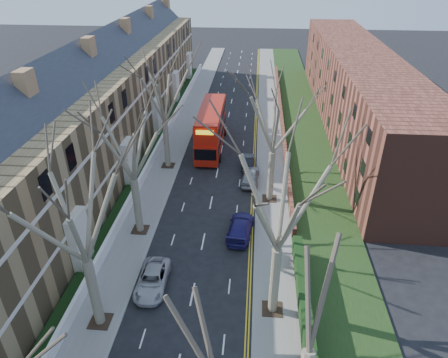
# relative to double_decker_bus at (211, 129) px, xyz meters

# --- Properties ---
(pavement_left) EXTENTS (3.00, 102.00, 0.12)m
(pavement_left) POSITION_rel_double_decker_bus_xyz_m (-4.65, 5.47, -2.40)
(pavement_left) COLOR slate
(pavement_left) RESTS_ON ground
(pavement_right) EXTENTS (3.00, 102.00, 0.12)m
(pavement_right) POSITION_rel_double_decker_bus_xyz_m (7.35, 5.47, -2.40)
(pavement_right) COLOR slate
(pavement_right) RESTS_ON ground
(terrace_left) EXTENTS (9.70, 78.00, 13.60)m
(terrace_left) POSITION_rel_double_decker_bus_xyz_m (-12.29, -2.53, 3.07)
(terrace_left) COLOR olive
(terrace_left) RESTS_ON ground
(flats_right) EXTENTS (13.97, 54.00, 10.00)m
(flats_right) POSITION_rel_double_decker_bus_xyz_m (18.82, 9.47, 2.53)
(flats_right) COLOR brown
(flats_right) RESTS_ON ground
(front_wall_left) EXTENTS (0.30, 78.00, 1.00)m
(front_wall_left) POSITION_rel_double_decker_bus_xyz_m (-6.30, -2.53, -1.84)
(front_wall_left) COLOR white
(front_wall_left) RESTS_ON ground
(grass_verge_right) EXTENTS (6.00, 102.00, 0.06)m
(grass_verge_right) POSITION_rel_double_decker_bus_xyz_m (11.85, 5.47, -2.31)
(grass_verge_right) COLOR #183312
(grass_verge_right) RESTS_ON ground
(tree_left_mid) EXTENTS (10.50, 10.50, 14.71)m
(tree_left_mid) POSITION_rel_double_decker_bus_xyz_m (-4.35, -27.53, 7.10)
(tree_left_mid) COLOR #6A5E4C
(tree_left_mid) RESTS_ON ground
(tree_left_far) EXTENTS (10.15, 10.15, 14.22)m
(tree_left_far) POSITION_rel_double_decker_bus_xyz_m (-4.35, -17.53, 6.78)
(tree_left_far) COLOR #6A5E4C
(tree_left_far) RESTS_ON ground
(tree_left_dist) EXTENTS (10.50, 10.50, 14.71)m
(tree_left_dist) POSITION_rel_double_decker_bus_xyz_m (-4.35, -5.53, 7.10)
(tree_left_dist) COLOR #6A5E4C
(tree_left_dist) RESTS_ON ground
(tree_right_mid) EXTENTS (10.50, 10.50, 14.71)m
(tree_right_mid) POSITION_rel_double_decker_bus_xyz_m (7.05, -25.53, 7.10)
(tree_right_mid) COLOR #6A5E4C
(tree_right_mid) RESTS_ON ground
(tree_right_far) EXTENTS (10.15, 10.15, 14.22)m
(tree_right_far) POSITION_rel_double_decker_bus_xyz_m (7.05, -11.53, 6.79)
(tree_right_far) COLOR #6A5E4C
(tree_right_far) RESTS_ON ground
(double_decker_bus) EXTENTS (3.06, 11.99, 4.97)m
(double_decker_bus) POSITION_rel_double_decker_bus_xyz_m (0.00, 0.00, 0.00)
(double_decker_bus) COLOR #A3170B
(double_decker_bus) RESTS_ON ground
(car_left_far) EXTENTS (2.26, 4.68, 1.28)m
(car_left_far) POSITION_rel_double_decker_bus_xyz_m (-1.65, -23.98, -1.82)
(car_left_far) COLOR #A8A7AC
(car_left_far) RESTS_ON ground
(car_right_near) EXTENTS (2.49, 5.10, 1.43)m
(car_right_near) POSITION_rel_double_decker_bus_xyz_m (4.45, -17.22, -1.74)
(car_right_near) COLOR navy
(car_right_near) RESTS_ON ground
(car_right_mid) EXTENTS (2.02, 4.58, 1.53)m
(car_right_mid) POSITION_rel_double_decker_bus_xyz_m (5.05, -8.22, -1.69)
(car_right_mid) COLOR gray
(car_right_mid) RESTS_ON ground
(car_right_far) EXTENTS (1.38, 3.87, 1.27)m
(car_right_far) POSITION_rel_double_decker_bus_xyz_m (4.72, -4.70, -1.82)
(car_right_far) COLOR black
(car_right_far) RESTS_ON ground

